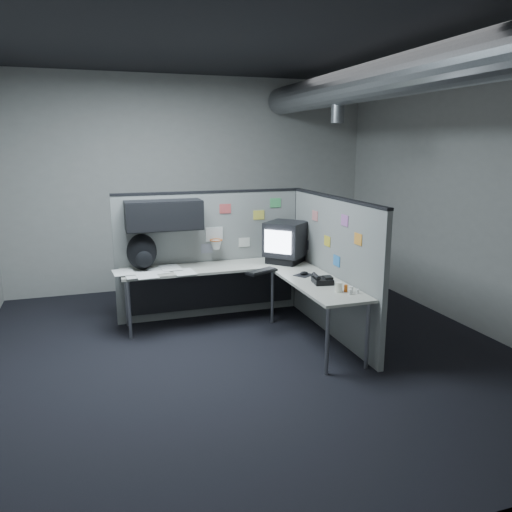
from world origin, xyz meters
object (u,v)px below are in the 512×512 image
object	(u,v)px
desk	(242,279)
keyboard	(262,271)
monitor	(286,241)
phone	(322,280)
backpack	(142,253)

from	to	relation	value
desk	keyboard	bearing A→B (deg)	-47.56
monitor	phone	bearing A→B (deg)	-88.11
desk	keyboard	distance (m)	0.30
desk	phone	size ratio (longest dim) A/B	9.46
desk	phone	distance (m)	1.07
monitor	backpack	bearing A→B (deg)	176.26
keyboard	phone	size ratio (longest dim) A/B	1.73
desk	keyboard	world-z (taller)	keyboard
keyboard	phone	distance (m)	0.79
keyboard	backpack	distance (m)	1.44
keyboard	phone	world-z (taller)	phone
monitor	backpack	world-z (taller)	monitor
desk	keyboard	xyz separation A→B (m)	(0.18, -0.20, 0.13)
monitor	desk	bearing A→B (deg)	-159.92
keyboard	backpack	size ratio (longest dim) A/B	0.98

